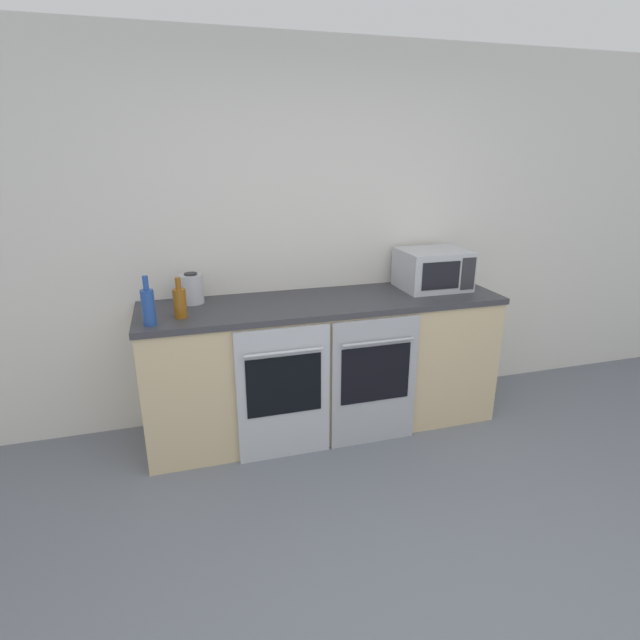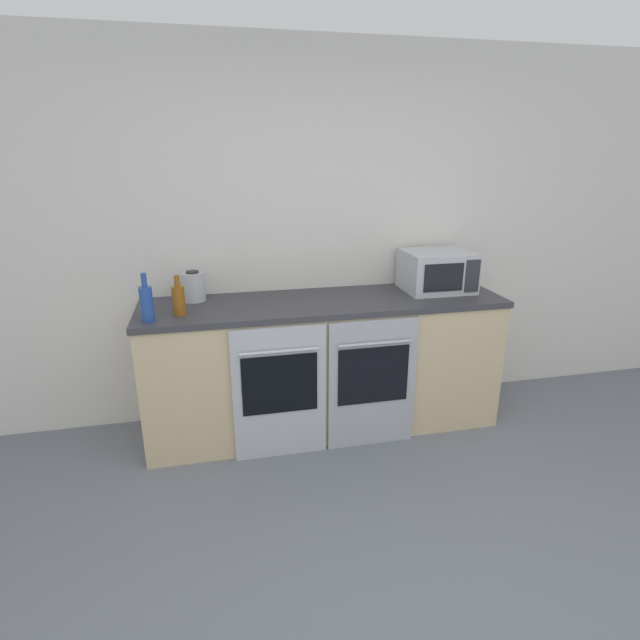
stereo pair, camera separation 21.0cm
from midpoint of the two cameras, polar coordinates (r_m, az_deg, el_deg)
name	(u,v)px [view 2 (the right image)]	position (r m, az deg, el deg)	size (l,w,h in m)	color
wall_back	(313,238)	(3.60, 0.92, 9.36)	(10.00, 0.06, 2.60)	silver
counter_back	(324,364)	(3.52, 2.17, -5.04)	(2.44, 0.66, 0.94)	#D1B789
oven_left	(280,392)	(3.16, -2.70, -8.30)	(0.59, 0.06, 0.89)	#B7BABF
oven_right	(372,383)	(3.31, 7.82, -7.19)	(0.59, 0.06, 0.89)	#A8AAAF
microwave	(437,271)	(3.69, 14.82, 5.44)	(0.47, 0.40, 0.28)	#B7BABF
bottle_blue	(147,303)	(3.03, -17.36, 1.87)	(0.08, 0.08, 0.29)	#234793
bottle_amber	(179,299)	(3.11, -14.02, 2.27)	(0.08, 0.08, 0.25)	#8C5114
kettle	(193,287)	(3.40, -12.56, 3.74)	(0.15, 0.15, 0.20)	#B7BABF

